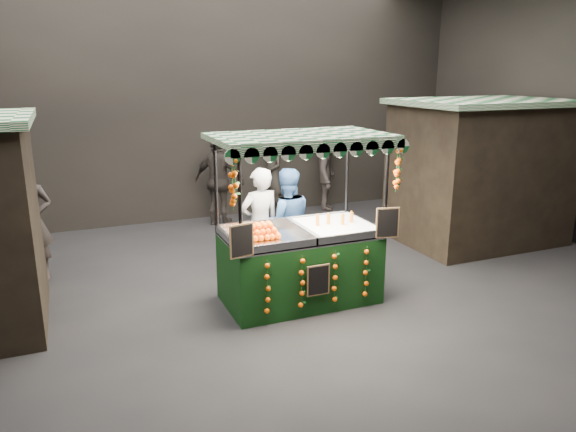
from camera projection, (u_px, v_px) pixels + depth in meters
name	position (u px, v px, depth m)	size (l,w,h in m)	color
ground	(290.00, 308.00, 7.26)	(12.00, 12.00, 0.00)	black
market_hall	(290.00, 45.00, 6.38)	(12.10, 10.10, 5.05)	black
neighbour_stall_right	(479.00, 171.00, 9.89)	(3.00, 2.20, 2.60)	black
juice_stall	(301.00, 252.00, 7.32)	(2.38, 1.40, 2.30)	black
vendor_grey	(260.00, 225.00, 8.05)	(0.67, 0.48, 1.73)	gray
vendor_blue	(286.00, 222.00, 8.28)	(0.93, 0.79, 1.68)	navy
shopper_0	(30.00, 222.00, 8.04)	(0.74, 0.56, 1.83)	#2D2724
shopper_1	(404.00, 185.00, 11.28)	(0.78, 0.62, 1.55)	black
shopper_2	(219.00, 181.00, 10.96)	(1.11, 1.06, 1.85)	#2B2623
shopper_3	(329.00, 170.00, 12.20)	(1.20, 1.36, 1.83)	#282221
shopper_5	(405.00, 175.00, 12.24)	(0.71, 1.54, 1.60)	#282221
shopper_6	(273.00, 176.00, 11.70)	(0.43, 0.65, 1.76)	#2C2823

